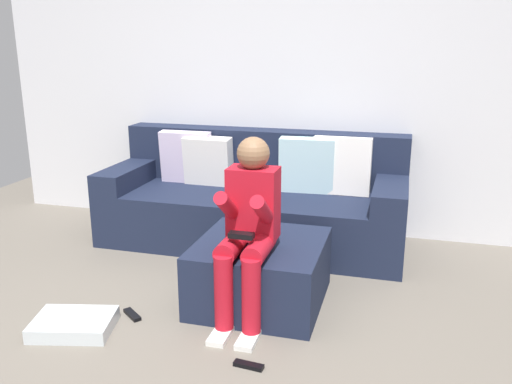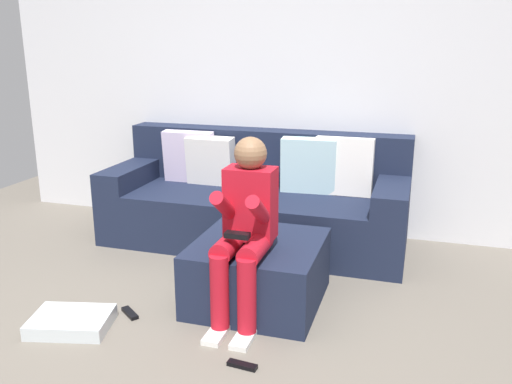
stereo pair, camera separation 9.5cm
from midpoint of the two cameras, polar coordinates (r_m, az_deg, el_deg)
The scene contains 8 objects.
ground_plane at distance 2.86m, azimuth -10.26°, elevation -18.52°, with size 6.62×6.62×0.00m, color #6B6359.
wall_back at distance 4.63m, azimuth 2.02°, elevation 12.07°, with size 5.09×0.10×2.61m, color silver.
couch_sectional at distance 4.41m, azimuth -0.69°, elevation -0.88°, with size 2.40×0.92×0.88m.
ottoman at distance 3.41m, azimuth -0.33°, elevation -8.44°, with size 0.77×0.79×0.40m, color #192138.
person_seated at distance 3.09m, azimuth -1.71°, elevation -3.44°, with size 0.29×0.59×1.07m.
storage_bin at distance 3.34m, azimuth -19.51°, elevation -13.04°, with size 0.44×0.32×0.08m, color silver.
remote_near_ottoman at distance 2.87m, azimuth -1.78°, elevation -17.85°, with size 0.16×0.04×0.02m, color black.
remote_by_storage_bin at distance 3.41m, azimuth -13.75°, elevation -12.49°, with size 0.16×0.05×0.02m, color black.
Camera 1 is at (1.04, -2.12, 1.59)m, focal length 37.84 mm.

